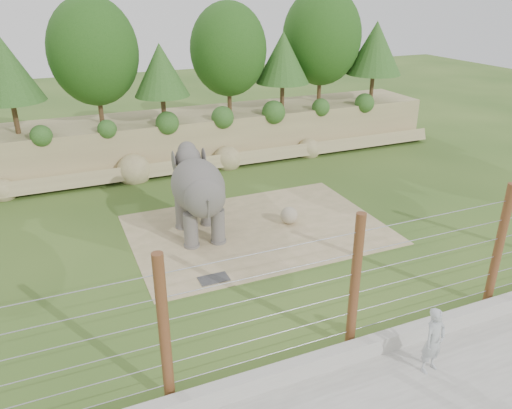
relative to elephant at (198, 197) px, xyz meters
name	(u,v)px	position (x,y,z in m)	size (l,w,h in m)	color
ground	(278,267)	(1.77, -3.48, -1.61)	(90.00, 90.00, 0.00)	#34551F
back_embankment	(188,89)	(2.36, 9.20, 2.35)	(30.00, 5.52, 8.77)	#99875E
dirt_patch	(258,229)	(2.27, -0.48, -1.60)	(10.00, 7.00, 0.02)	#9A8B5F
drain_grate	(214,279)	(-0.57, -3.34, -1.58)	(1.00, 0.60, 0.03)	#262628
elephant	(198,197)	(0.00, 0.00, 0.00)	(1.70, 3.98, 3.22)	#585350
stone_ball	(289,215)	(3.68, -0.48, -1.23)	(0.72, 0.72, 0.72)	gray
retaining_wall	(360,349)	(1.77, -8.48, -1.36)	(26.00, 0.35, 0.50)	#A7A39C
barrier_fence	(355,284)	(1.77, -7.98, 0.39)	(20.26, 0.26, 4.00)	brown
zookeeper	(434,341)	(3.14, -9.57, -0.69)	(0.67, 0.44, 1.83)	#A7ABB0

